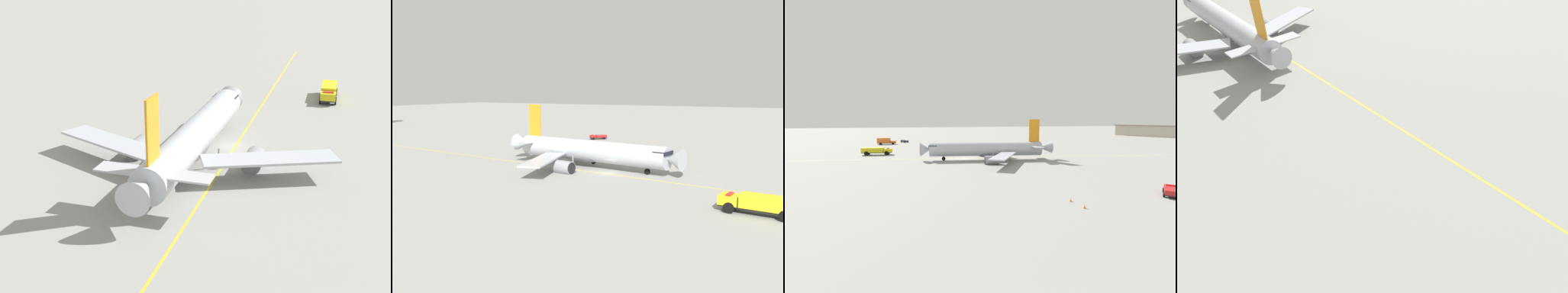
% 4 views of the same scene
% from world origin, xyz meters
% --- Properties ---
extents(ground_plane, '(600.00, 600.00, 0.00)m').
position_xyz_m(ground_plane, '(0.00, 0.00, 0.00)').
color(ground_plane, gray).
extents(airliner_main, '(39.73, 36.08, 12.30)m').
position_xyz_m(airliner_main, '(-6.10, 3.84, 3.07)').
color(airliner_main, '#B2B7C1').
rests_on(airliner_main, ground_plane).
extents(ops_pickup_truck, '(5.05, 4.88, 1.41)m').
position_xyz_m(ops_pickup_truck, '(-25.03, 46.79, 0.81)').
color(ops_pickup_truck, '#232326').
rests_on(ops_pickup_truck, ground_plane).
extents(catering_truck_truck, '(8.55, 3.17, 3.10)m').
position_xyz_m(catering_truck_truck, '(29.10, -53.38, 1.67)').
color(catering_truck_truck, '#232326').
rests_on(catering_truck_truck, ground_plane).
extents(baggage_truck_truck, '(4.19, 4.56, 1.22)m').
position_xyz_m(baggage_truck_truck, '(20.63, -62.17, 0.72)').
color(baggage_truck_truck, '#232326').
rests_on(baggage_truck_truck, ground_plane).
extents(fire_tender_truck, '(9.97, 3.76, 2.50)m').
position_xyz_m(fire_tender_truck, '(28.09, -15.50, 1.53)').
color(fire_tender_truck, '#232326').
rests_on(fire_tender_truck, ground_plane).
extents(terminal_shed, '(38.62, 53.52, 7.84)m').
position_xyz_m(terminal_shed, '(-148.54, -69.93, 3.94)').
color(terminal_shed, '#B2A893').
rests_on(terminal_shed, ground_plane).
extents(taxiway_centreline, '(172.85, 22.36, 0.01)m').
position_xyz_m(taxiway_centreline, '(-9.02, 0.28, 0.00)').
color(taxiway_centreline, yellow).
rests_on(taxiway_centreline, ground_plane).
extents(safety_cone_near, '(0.36, 0.36, 0.55)m').
position_xyz_m(safety_cone_near, '(-7.52, 45.73, 0.28)').
color(safety_cone_near, orange).
rests_on(safety_cone_near, ground_plane).
extents(safety_cone_mid, '(0.36, 0.36, 0.55)m').
position_xyz_m(safety_cone_mid, '(-7.66, 48.88, 0.28)').
color(safety_cone_mid, orange).
rests_on(safety_cone_mid, ground_plane).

